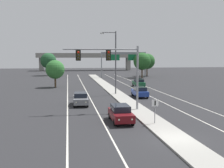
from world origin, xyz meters
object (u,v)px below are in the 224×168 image
(median_sign_post, at_px, (155,107))
(highway_sign_gantry, at_px, (124,56))
(tree_far_left_b, at_px, (48,61))
(car_oncoming_darkred, at_px, (121,113))
(car_oncoming_grey, at_px, (81,99))
(car_receding_green, at_px, (139,83))
(tree_far_right_c, at_px, (142,61))
(tree_far_left_c, at_px, (55,70))
(tree_far_right_b, at_px, (147,61))
(overhead_signal_mast, at_px, (114,64))
(car_receding_blue, at_px, (140,92))
(street_lamp_median, at_px, (114,59))

(median_sign_post, relative_size, highway_sign_gantry, 0.17)
(highway_sign_gantry, distance_m, tree_far_left_b, 25.65)
(car_oncoming_darkred, distance_m, car_oncoming_grey, 10.25)
(car_oncoming_darkred, bearing_deg, car_receding_green, 72.23)
(car_receding_green, bearing_deg, car_oncoming_darkred, -107.77)
(median_sign_post, relative_size, tree_far_right_c, 0.30)
(car_receding_green, bearing_deg, tree_far_left_c, 174.21)
(tree_far_left_c, distance_m, tree_far_right_c, 32.31)
(car_oncoming_grey, distance_m, tree_far_right_b, 55.08)
(median_sign_post, height_order, car_receding_green, median_sign_post)
(highway_sign_gantry, bearing_deg, overhead_signal_mast, -102.76)
(car_oncoming_darkred, bearing_deg, tree_far_right_c, 72.63)
(car_receding_green, bearing_deg, car_receding_blue, -103.95)
(car_oncoming_darkred, relative_size, highway_sign_gantry, 0.34)
(highway_sign_gantry, distance_m, tree_far_right_b, 10.59)
(tree_far_right_b, bearing_deg, tree_far_left_c, -133.89)
(car_oncoming_darkred, xyz_separation_m, car_receding_blue, (5.90, 15.24, 0.00))
(overhead_signal_mast, height_order, tree_far_left_b, overhead_signal_mast)
(car_oncoming_darkred, bearing_deg, tree_far_left_b, 99.48)
(car_receding_green, relative_size, tree_far_left_c, 0.82)
(street_lamp_median, bearing_deg, car_oncoming_darkred, -97.75)
(street_lamp_median, height_order, car_receding_blue, street_lamp_median)
(car_receding_blue, distance_m, tree_far_right_c, 39.18)
(overhead_signal_mast, distance_m, car_receding_green, 26.20)
(overhead_signal_mast, bearing_deg, tree_far_left_c, 106.47)
(street_lamp_median, bearing_deg, overhead_signal_mast, -99.67)
(street_lamp_median, bearing_deg, median_sign_post, -89.11)
(overhead_signal_mast, distance_m, car_oncoming_darkred, 6.91)
(tree_far_left_b, bearing_deg, median_sign_post, -78.43)
(tree_far_right_c, bearing_deg, car_oncoming_darkred, -107.37)
(car_oncoming_darkred, relative_size, car_receding_green, 1.00)
(median_sign_post, xyz_separation_m, tree_far_right_c, (13.66, 54.37, 3.18))
(tree_far_left_c, bearing_deg, car_receding_blue, -49.93)
(median_sign_post, bearing_deg, tree_far_right_b, 74.33)
(overhead_signal_mast, bearing_deg, car_receding_green, 69.23)
(overhead_signal_mast, distance_m, tree_far_right_c, 50.25)
(tree_far_left_c, height_order, tree_far_left_b, tree_far_left_b)
(overhead_signal_mast, distance_m, tree_far_right_b, 57.73)
(overhead_signal_mast, distance_m, median_sign_post, 8.21)
(car_receding_blue, height_order, car_receding_green, same)
(tree_far_right_b, bearing_deg, car_oncoming_darkred, -108.56)
(car_receding_green, height_order, tree_far_right_c, tree_far_right_c)
(street_lamp_median, height_order, car_oncoming_darkred, street_lamp_median)
(highway_sign_gantry, bearing_deg, tree_far_left_c, -129.41)
(overhead_signal_mast, bearing_deg, median_sign_post, -69.25)
(overhead_signal_mast, distance_m, tree_far_left_c, 26.99)
(median_sign_post, bearing_deg, street_lamp_median, 90.89)
(tree_far_left_b, bearing_deg, tree_far_right_c, -26.17)
(tree_far_right_b, bearing_deg, tree_far_left_b, 167.57)
(overhead_signal_mast, relative_size, car_oncoming_grey, 1.88)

